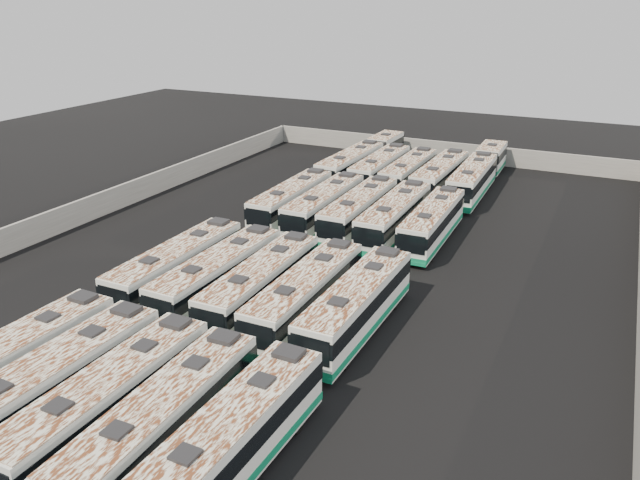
{
  "coord_description": "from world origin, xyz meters",
  "views": [
    {
      "loc": [
        19.36,
        -37.63,
        19.03
      ],
      "look_at": [
        0.13,
        1.84,
        1.6
      ],
      "focal_mm": 35.0,
      "sensor_mm": 36.0,
      "label": 1
    }
  ],
  "objects_px": {
    "bus_midback_far_right": "(432,223)",
    "bus_back_left": "(380,169)",
    "bus_midfront_right": "(306,295)",
    "bus_back_far_left": "(363,159)",
    "bus_midfront_left": "(218,275)",
    "bus_midback_left": "(324,206)",
    "bus_front_far_right": "(229,444)",
    "bus_front_left": "(53,385)",
    "bus_midback_center": "(359,211)",
    "bus_midfront_far_left": "(177,266)",
    "bus_back_far_right": "(479,172)",
    "bus_back_right": "(440,177)",
    "bus_midfront_center": "(261,284)",
    "bus_midback_right": "(394,217)",
    "bus_front_center": "(109,401)",
    "bus_back_center": "(408,173)",
    "bus_front_right": "(163,422)",
    "bus_midfront_far_right": "(357,306)",
    "bus_midback_far_left": "(292,201)",
    "bus_front_far_left": "(9,366)"
  },
  "relations": [
    {
      "from": "bus_midback_far_right",
      "to": "bus_back_left",
      "type": "relative_size",
      "value": 0.98
    },
    {
      "from": "bus_midfront_right",
      "to": "bus_back_far_left",
      "type": "bearing_deg",
      "value": 105.8
    },
    {
      "from": "bus_midfront_left",
      "to": "bus_midback_left",
      "type": "bearing_deg",
      "value": 90.24
    },
    {
      "from": "bus_front_far_right",
      "to": "bus_midfront_right",
      "type": "distance_m",
      "value": 13.92
    },
    {
      "from": "bus_front_left",
      "to": "bus_midfront_right",
      "type": "distance_m",
      "value": 15.11
    },
    {
      "from": "bus_midback_far_right",
      "to": "bus_midfront_right",
      "type": "bearing_deg",
      "value": -102.57
    },
    {
      "from": "bus_midback_center",
      "to": "bus_back_far_left",
      "type": "xyz_separation_m",
      "value": [
        -6.48,
        16.59,
        0.01
      ]
    },
    {
      "from": "bus_midfront_far_left",
      "to": "bus_back_left",
      "type": "distance_m",
      "value": 29.79
    },
    {
      "from": "bus_midfront_far_left",
      "to": "bus_back_far_right",
      "type": "height_order",
      "value": "bus_back_far_right"
    },
    {
      "from": "bus_front_far_right",
      "to": "bus_back_right",
      "type": "relative_size",
      "value": 0.99
    },
    {
      "from": "bus_midfront_far_left",
      "to": "bus_midfront_center",
      "type": "xyz_separation_m",
      "value": [
        6.55,
        0.12,
        -0.03
      ]
    },
    {
      "from": "bus_midback_right",
      "to": "bus_midback_far_right",
      "type": "relative_size",
      "value": 1.04
    },
    {
      "from": "bus_front_center",
      "to": "bus_back_right",
      "type": "relative_size",
      "value": 0.98
    },
    {
      "from": "bus_back_center",
      "to": "bus_front_left",
      "type": "bearing_deg",
      "value": -94.06
    },
    {
      "from": "bus_front_left",
      "to": "bus_back_right",
      "type": "height_order",
      "value": "same"
    },
    {
      "from": "bus_front_far_right",
      "to": "bus_midback_right",
      "type": "relative_size",
      "value": 0.99
    },
    {
      "from": "bus_front_left",
      "to": "bus_midback_left",
      "type": "xyz_separation_m",
      "value": [
        -0.0,
        29.72,
        -0.03
      ]
    },
    {
      "from": "bus_midfront_right",
      "to": "bus_back_right",
      "type": "xyz_separation_m",
      "value": [
        0.11,
        29.39,
        0.03
      ]
    },
    {
      "from": "bus_front_right",
      "to": "bus_midfront_far_left",
      "type": "distance_m",
      "value": 16.75
    },
    {
      "from": "bus_midfront_left",
      "to": "bus_midfront_right",
      "type": "relative_size",
      "value": 1.0
    },
    {
      "from": "bus_front_far_right",
      "to": "bus_midback_center",
      "type": "bearing_deg",
      "value": 103.45
    },
    {
      "from": "bus_back_left",
      "to": "bus_midfront_far_left",
      "type": "bearing_deg",
      "value": -96.9
    },
    {
      "from": "bus_midback_far_right",
      "to": "bus_back_left",
      "type": "height_order",
      "value": "bus_back_left"
    },
    {
      "from": "bus_front_right",
      "to": "bus_midfront_far_left",
      "type": "xyz_separation_m",
      "value": [
        -9.82,
        13.57,
        0.02
      ]
    },
    {
      "from": "bus_midfront_far_right",
      "to": "bus_back_left",
      "type": "distance_m",
      "value": 31.1
    },
    {
      "from": "bus_front_left",
      "to": "bus_front_right",
      "type": "distance_m",
      "value": 6.42
    },
    {
      "from": "bus_front_far_right",
      "to": "bus_midfront_far_left",
      "type": "distance_m",
      "value": 18.88
    },
    {
      "from": "bus_midback_far_right",
      "to": "bus_front_far_right",
      "type": "bearing_deg",
      "value": -90.9
    },
    {
      "from": "bus_midfront_far_right",
      "to": "bus_midfront_left",
      "type": "bearing_deg",
      "value": -179.63
    },
    {
      "from": "bus_midback_right",
      "to": "bus_back_far_right",
      "type": "distance_m",
      "value": 17.21
    },
    {
      "from": "bus_midfront_center",
      "to": "bus_midfront_far_right",
      "type": "xyz_separation_m",
      "value": [
        6.63,
        -0.06,
        0.03
      ]
    },
    {
      "from": "bus_back_far_right",
      "to": "bus_midfront_center",
      "type": "bearing_deg",
      "value": -102.59
    },
    {
      "from": "bus_front_left",
      "to": "bus_midfront_left",
      "type": "distance_m",
      "value": 13.72
    },
    {
      "from": "bus_midfront_left",
      "to": "bus_midback_far_right",
      "type": "bearing_deg",
      "value": 59.28
    },
    {
      "from": "bus_front_left",
      "to": "bus_midback_far_right",
      "type": "height_order",
      "value": "bus_front_left"
    },
    {
      "from": "bus_midfront_right",
      "to": "bus_front_right",
      "type": "bearing_deg",
      "value": -90.57
    },
    {
      "from": "bus_midfront_far_left",
      "to": "bus_midback_center",
      "type": "bearing_deg",
      "value": 67.27
    },
    {
      "from": "bus_midback_far_left",
      "to": "bus_front_far_left",
      "type": "bearing_deg",
      "value": -91.05
    },
    {
      "from": "bus_front_right",
      "to": "bus_midback_left",
      "type": "relative_size",
      "value": 1.0
    },
    {
      "from": "bus_front_far_left",
      "to": "bus_midback_left",
      "type": "bearing_deg",
      "value": 84.82
    },
    {
      "from": "bus_front_center",
      "to": "bus_midback_far_left",
      "type": "bearing_deg",
      "value": 102.43
    },
    {
      "from": "bus_midfront_right",
      "to": "bus_midback_far_right",
      "type": "height_order",
      "value": "bus_midfront_right"
    },
    {
      "from": "bus_front_center",
      "to": "bus_back_right",
      "type": "distance_m",
      "value": 42.98
    },
    {
      "from": "bus_midfront_far_left",
      "to": "bus_back_center",
      "type": "xyz_separation_m",
      "value": [
        6.55,
        29.6,
        -0.06
      ]
    },
    {
      "from": "bus_midback_left",
      "to": "bus_back_left",
      "type": "relative_size",
      "value": 1.01
    },
    {
      "from": "bus_front_right",
      "to": "bus_midback_center",
      "type": "distance_m",
      "value": 29.86
    },
    {
      "from": "bus_front_center",
      "to": "bus_midfront_far_right",
      "type": "distance_m",
      "value": 15.01
    },
    {
      "from": "bus_midback_right",
      "to": "bus_back_left",
      "type": "bearing_deg",
      "value": 114.79
    },
    {
      "from": "bus_back_right",
      "to": "bus_back_far_right",
      "type": "xyz_separation_m",
      "value": [
        3.15,
        3.48,
        -0.01
      ]
    },
    {
      "from": "bus_midfront_far_right",
      "to": "bus_back_far_left",
      "type": "distance_m",
      "value": 35.14
    }
  ]
}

